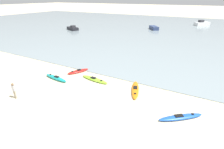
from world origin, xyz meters
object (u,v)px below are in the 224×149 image
object	(u,v)px
kayak_on_sand_2	(56,78)
moored_boat_0	(154,28)
kayak_on_sand_0	(78,71)
moored_boat_3	(202,23)
moored_boat_2	(73,28)
kayak_on_sand_4	(181,117)
kayak_on_sand_1	(135,90)
kayak_on_sand_3	(95,79)
person_near_foreground	(14,90)

from	to	relation	value
kayak_on_sand_2	moored_boat_0	distance (m)	36.48
kayak_on_sand_0	moored_boat_3	xyz separation A→B (m)	(10.51, 48.50, 0.50)
kayak_on_sand_0	moored_boat_2	world-z (taller)	moored_boat_2
moored_boat_0	moored_boat_3	xyz separation A→B (m)	(11.08, 14.80, 0.13)
kayak_on_sand_4	kayak_on_sand_1	bearing A→B (deg)	153.07
kayak_on_sand_1	kayak_on_sand_2	world-z (taller)	kayak_on_sand_2
kayak_on_sand_3	kayak_on_sand_4	bearing A→B (deg)	-13.97
kayak_on_sand_3	kayak_on_sand_4	size ratio (longest dim) A/B	1.14
moored_boat_0	kayak_on_sand_4	bearing A→B (deg)	-70.55
kayak_on_sand_1	kayak_on_sand_2	distance (m)	8.94
kayak_on_sand_4	moored_boat_3	bearing A→B (deg)	92.18
moored_boat_0	moored_boat_2	bearing A→B (deg)	-149.21
kayak_on_sand_1	person_near_foreground	xyz separation A→B (m)	(-9.02, -6.56, 0.75)
moored_boat_2	person_near_foreground	bearing A→B (deg)	-57.90
moored_boat_3	moored_boat_0	bearing A→B (deg)	-126.83
kayak_on_sand_1	person_near_foreground	bearing A→B (deg)	-143.94
kayak_on_sand_3	person_near_foreground	world-z (taller)	person_near_foreground
kayak_on_sand_1	moored_boat_3	distance (m)	49.48
person_near_foreground	kayak_on_sand_3	bearing A→B (deg)	57.33
kayak_on_sand_3	moored_boat_2	world-z (taller)	moored_boat_2
kayak_on_sand_2	person_near_foreground	distance (m)	4.75
kayak_on_sand_0	kayak_on_sand_4	xyz separation A→B (m)	(12.48, -3.26, 0.01)
kayak_on_sand_2	moored_boat_2	size ratio (longest dim) A/B	0.80
moored_boat_2	moored_boat_3	bearing A→B (deg)	40.90
moored_boat_2	kayak_on_sand_4	bearing A→B (deg)	-38.30
kayak_on_sand_0	kayak_on_sand_1	distance (m)	7.89
kayak_on_sand_1	moored_boat_2	xyz separation A→B (m)	(-27.65, 23.14, 0.37)
moored_boat_0	moored_boat_3	distance (m)	18.49
kayak_on_sand_4	moored_boat_2	size ratio (longest dim) A/B	0.74
person_near_foreground	kayak_on_sand_0	bearing A→B (deg)	81.07
kayak_on_sand_0	moored_boat_3	bearing A→B (deg)	77.77
kayak_on_sand_2	kayak_on_sand_4	world-z (taller)	kayak_on_sand_2
kayak_on_sand_2	kayak_on_sand_3	xyz separation A→B (m)	(3.93, 1.87, -0.06)
kayak_on_sand_1	kayak_on_sand_3	distance (m)	4.81
kayak_on_sand_0	kayak_on_sand_1	world-z (taller)	kayak_on_sand_0
kayak_on_sand_3	person_near_foreground	xyz separation A→B (m)	(-4.21, -6.56, 0.75)
kayak_on_sand_4	moored_boat_0	world-z (taller)	moored_boat_0
kayak_on_sand_2	moored_boat_3	size ratio (longest dim) A/B	0.71
person_near_foreground	moored_boat_3	bearing A→B (deg)	78.21
person_near_foreground	moored_boat_2	distance (m)	35.07
kayak_on_sand_0	kayak_on_sand_3	world-z (taller)	kayak_on_sand_0
kayak_on_sand_0	moored_boat_2	xyz separation A→B (m)	(-19.81, 22.24, 0.36)
kayak_on_sand_3	moored_boat_3	distance (m)	49.97
kayak_on_sand_0	moored_boat_0	xyz separation A→B (m)	(-0.57, 33.70, 0.37)
moored_boat_3	person_near_foreground	bearing A→B (deg)	-101.79
kayak_on_sand_4	moored_boat_3	xyz separation A→B (m)	(-1.97, 51.75, 0.50)
kayak_on_sand_2	kayak_on_sand_4	xyz separation A→B (m)	(13.37, -0.48, -0.04)
kayak_on_sand_2	kayak_on_sand_3	size ratio (longest dim) A/B	0.95
moored_boat_2	moored_boat_3	distance (m)	40.11
person_near_foreground	moored_boat_2	xyz separation A→B (m)	(-18.63, 29.71, -0.38)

